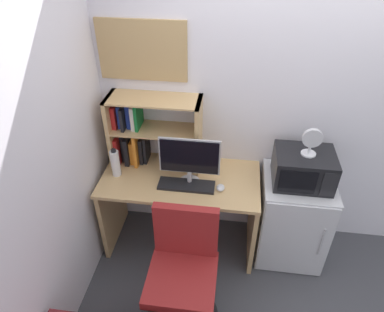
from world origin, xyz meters
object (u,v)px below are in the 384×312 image
object	(u,v)px
monitor	(189,159)
keyboard	(186,185)
water_bottle	(115,163)
desk_chair	(183,278)
desk_fan	(312,141)
wall_corkboard	(142,51)
hutch_bookshelf	(142,131)
microwave	(303,168)
mini_fridge	(292,218)
computer_mouse	(221,188)

from	to	relation	value
monitor	keyboard	world-z (taller)	monitor
water_bottle	desk_chair	world-z (taller)	water_bottle
water_bottle	desk_fan	bearing A→B (deg)	2.24
desk_fan	desk_chair	world-z (taller)	desk_fan
wall_corkboard	monitor	bearing A→B (deg)	-41.75
hutch_bookshelf	microwave	distance (m)	1.31
hutch_bookshelf	desk_fan	bearing A→B (deg)	-6.91
mini_fridge	hutch_bookshelf	bearing A→B (deg)	173.12
keyboard	computer_mouse	xyz separation A→B (m)	(0.27, -0.00, 0.01)
hutch_bookshelf	mini_fridge	size ratio (longest dim) A/B	0.92
computer_mouse	wall_corkboard	distance (m)	1.19
hutch_bookshelf	microwave	size ratio (longest dim) A/B	1.66
computer_mouse	mini_fridge	world-z (taller)	mini_fridge
keyboard	computer_mouse	world-z (taller)	computer_mouse
keyboard	mini_fridge	bearing A→B (deg)	8.46
hutch_bookshelf	desk_fan	distance (m)	1.32
mini_fridge	water_bottle	bearing A→B (deg)	-177.65
monitor	wall_corkboard	size ratio (longest dim) A/B	0.70
mini_fridge	desk_chair	bearing A→B (deg)	-138.81
wall_corkboard	water_bottle	bearing A→B (deg)	-121.87
keyboard	wall_corkboard	world-z (taller)	wall_corkboard
keyboard	wall_corkboard	bearing A→B (deg)	133.52
monitor	water_bottle	world-z (taller)	monitor
keyboard	water_bottle	size ratio (longest dim) A/B	1.78
keyboard	microwave	size ratio (longest dim) A/B	1.00
desk_chair	keyboard	bearing A→B (deg)	96.05
hutch_bookshelf	monitor	distance (m)	0.50
hutch_bookshelf	mini_fridge	bearing A→B (deg)	-6.88
water_bottle	keyboard	bearing A→B (deg)	-6.91
desk_fan	mini_fridge	bearing A→B (deg)	168.72
monitor	water_bottle	size ratio (longest dim) A/B	1.88
computer_mouse	desk_chair	distance (m)	0.72
keyboard	water_bottle	world-z (taller)	water_bottle
hutch_bookshelf	keyboard	bearing A→B (deg)	-35.23
monitor	desk_fan	distance (m)	0.90
monitor	computer_mouse	distance (m)	0.33
water_bottle	microwave	distance (m)	1.48
desk_fan	desk_chair	size ratio (longest dim) A/B	0.23
microwave	desk_fan	xyz separation A→B (m)	(0.01, -0.01, 0.25)
desk_chair	wall_corkboard	xyz separation A→B (m)	(-0.44, 0.99, 1.27)
water_bottle	desk_chair	xyz separation A→B (m)	(0.65, -0.66, -0.46)
water_bottle	wall_corkboard	world-z (taller)	wall_corkboard
microwave	mini_fridge	bearing A→B (deg)	-90.15
mini_fridge	desk_fan	world-z (taller)	desk_fan
keyboard	hutch_bookshelf	bearing A→B (deg)	144.77
computer_mouse	wall_corkboard	xyz separation A→B (m)	(-0.65, 0.40, 0.91)
water_bottle	microwave	xyz separation A→B (m)	(1.47, 0.06, 0.05)
mini_fridge	desk_fan	distance (m)	0.78
monitor	water_bottle	xyz separation A→B (m)	(-0.61, 0.03, -0.12)
hutch_bookshelf	microwave	bearing A→B (deg)	-6.74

